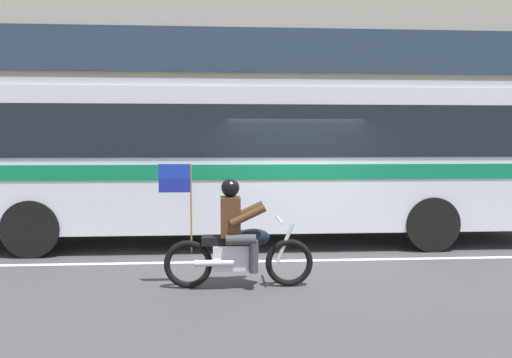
{
  "coord_description": "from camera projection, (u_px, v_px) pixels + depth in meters",
  "views": [
    {
      "loc": [
        -1.36,
        -9.16,
        2.1
      ],
      "look_at": [
        -0.76,
        -0.34,
        1.42
      ],
      "focal_mm": 35.1,
      "sensor_mm": 36.0,
      "label": 1
    }
  ],
  "objects": [
    {
      "name": "ground_plane",
      "position": [
        295.0,
        253.0,
        9.36
      ],
      "size": [
        60.0,
        60.0,
        0.0
      ],
      "primitive_type": "plane",
      "color": "#3D3D3F"
    },
    {
      "name": "sidewalk_curb",
      "position": [
        270.0,
        211.0,
        14.43
      ],
      "size": [
        28.0,
        3.8,
        0.15
      ],
      "primitive_type": "cube",
      "color": "gray",
      "rests_on": "ground_plane"
    },
    {
      "name": "lane_center_stripe",
      "position": [
        300.0,
        260.0,
        8.77
      ],
      "size": [
        26.6,
        0.14,
        0.01
      ],
      "primitive_type": "cube",
      "color": "silver",
      "rests_on": "ground_plane"
    },
    {
      "name": "transit_bus",
      "position": [
        246.0,
        151.0,
        10.35
      ],
      "size": [
        12.64,
        2.63,
        3.22
      ],
      "color": "silver",
      "rests_on": "ground_plane"
    },
    {
      "name": "motorcycle_with_rider",
      "position": [
        237.0,
        241.0,
        7.14
      ],
      "size": [
        2.2,
        0.64,
        1.78
      ],
      "color": "black",
      "rests_on": "ground_plane"
    }
  ]
}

